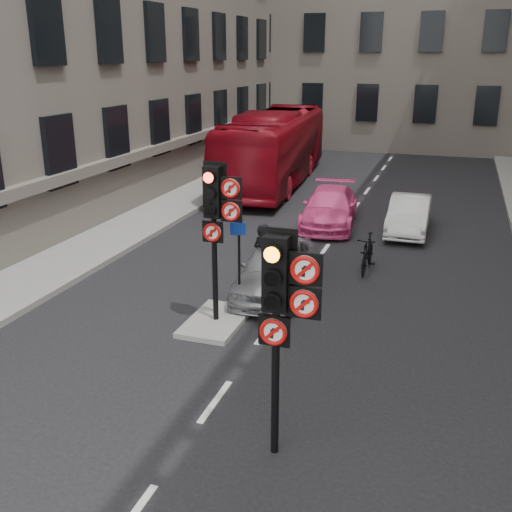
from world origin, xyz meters
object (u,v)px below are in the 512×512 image
Objects in this scene: signal_near at (282,299)px; info_sign at (239,254)px; car_pink at (330,207)px; car_silver at (275,268)px; motorcycle at (367,253)px; motorcyclist at (264,258)px; car_white at (409,215)px; bus_red at (274,148)px; signal_far at (217,209)px.

info_sign is at bearing 116.72° from signal_near.
car_silver is at bearing -95.84° from car_pink.
info_sign reaches higher than motorcycle.
info_sign is (-2.43, -3.89, 0.96)m from motorcycle.
car_silver is 1.85× the size of info_sign.
car_silver is 0.40m from motorcyclist.
car_pink reaches higher than motorcycle.
car_silver is 0.88× the size of car_pink.
motorcycle is (0.04, 8.63, -2.05)m from signal_near.
info_sign reaches higher than motorcyclist.
motorcycle is at bearing -100.58° from car_white.
car_pink reaches higher than car_white.
signal_near is at bearing -89.46° from motorcycle.
car_white is 9.25m from bus_red.
signal_far reaches higher than motorcycle.
signal_near reaches higher than motorcycle.
info_sign is (0.21, 0.74, -1.22)m from signal_far.
car_white is at bearing 80.68° from motorcycle.
signal_far is 0.30× the size of bus_red.
motorcyclist is at bearing 109.89° from signal_near.
bus_red is (-3.32, 15.19, -1.02)m from signal_far.
car_pink is 2.10× the size of info_sign.
motorcycle is (2.00, -4.36, -0.12)m from car_pink.
car_silver is at bearing -112.69° from car_white.
bus_red reaches higher than car_white.
motorcycle is (-0.77, -4.31, -0.09)m from car_white.
car_silver is at bearing -77.27° from bus_red.
signal_near is at bearing -94.03° from car_white.
car_pink is at bearing 88.09° from car_silver.
bus_red is (-6.73, 6.25, 1.06)m from car_white.
motorcycle is at bearing -110.77° from motorcyclist.
signal_near is 0.80× the size of car_pink.
car_pink is 8.30m from info_sign.
car_white is at bearing 65.71° from car_silver.
car_pink is at bearing 115.47° from motorcycle.
info_sign is (-0.43, -8.25, 0.84)m from car_pink.
motorcyclist is at bearing -98.49° from car_pink.
signal_near is 13.28m from car_pink.
car_silver is 13.62m from bus_red.
car_white is 0.31× the size of bus_red.
signal_near is 1.69× the size of info_sign.
signal_near is 4.77m from signal_far.
bus_red is 6.83× the size of motorcycle.
signal_far is 1.44m from info_sign.
signal_far is 2.89m from motorcyclist.
signal_far is at bearing -116.67° from info_sign.
bus_red reaches higher than motorcyclist.
car_silver reaches higher than car_pink.
car_pink is 2.52× the size of motorcycle.
bus_red is at bearing 102.33° from signal_far.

